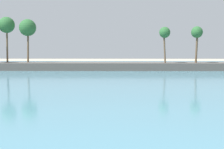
{
  "coord_description": "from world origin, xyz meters",
  "views": [
    {
      "loc": [
        3.03,
        -4.88,
        6.61
      ],
      "look_at": [
        2.87,
        13.58,
        4.85
      ],
      "focal_mm": 54.91,
      "sensor_mm": 36.0,
      "label": 1
    }
  ],
  "objects": [
    {
      "name": "sea",
      "position": [
        0.0,
        62.41,
        0.03
      ],
      "size": [
        220.0,
        106.09,
        0.06
      ],
      "primitive_type": "cube",
      "color": "teal",
      "rests_on": "ground"
    },
    {
      "name": "palm_headland",
      "position": [
        -1.29,
        75.46,
        3.1
      ],
      "size": [
        93.58,
        6.33,
        12.82
      ],
      "color": "#514C47",
      "rests_on": "ground"
    }
  ]
}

